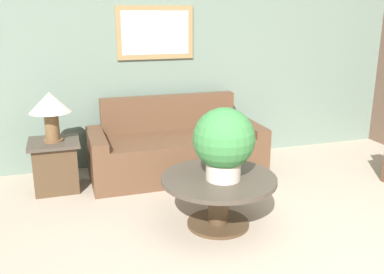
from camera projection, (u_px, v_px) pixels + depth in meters
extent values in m
cube|color=slate|center=(206.00, 61.00, 5.61)|extent=(7.42, 0.06, 2.60)
cube|color=#997A4C|center=(155.00, 33.00, 5.27)|extent=(0.96, 0.03, 0.65)
cube|color=#B2BCC6|center=(156.00, 33.00, 5.26)|extent=(0.84, 0.01, 0.53)
cube|color=brown|center=(177.00, 156.00, 5.17)|extent=(1.70, 0.88, 0.49)
cube|color=brown|center=(169.00, 112.00, 5.38)|extent=(1.70, 0.16, 0.43)
cube|color=brown|center=(98.00, 159.00, 4.89)|extent=(0.18, 0.88, 0.59)
cube|color=brown|center=(248.00, 145.00, 5.43)|extent=(0.18, 0.88, 0.59)
cylinder|color=#4C3823|center=(218.00, 223.00, 4.00)|extent=(0.58, 0.58, 0.03)
cylinder|color=#4C3823|center=(218.00, 202.00, 3.94)|extent=(0.19, 0.19, 0.41)
cylinder|color=#473D33|center=(219.00, 179.00, 3.87)|extent=(1.05, 1.05, 0.04)
cube|color=#4C3823|center=(56.00, 167.00, 4.75)|extent=(0.46, 0.46, 0.53)
cube|color=#473D33|center=(54.00, 142.00, 4.67)|extent=(0.54, 0.54, 0.03)
cylinder|color=brown|center=(53.00, 140.00, 4.66)|extent=(0.21, 0.21, 0.02)
cylinder|color=brown|center=(52.00, 126.00, 4.61)|extent=(0.15, 0.15, 0.30)
cone|color=beige|center=(50.00, 102.00, 4.54)|extent=(0.45, 0.45, 0.22)
cylinder|color=beige|center=(223.00, 170.00, 3.79)|extent=(0.31, 0.31, 0.17)
sphere|color=#387A3D|center=(224.00, 139.00, 3.71)|extent=(0.55, 0.55, 0.55)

